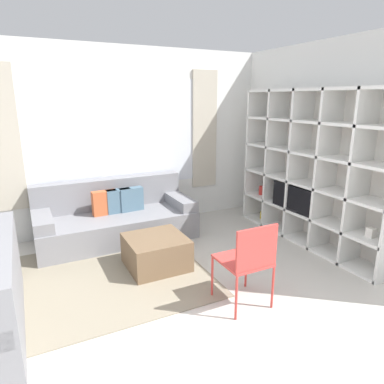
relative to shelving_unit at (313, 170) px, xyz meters
name	(u,v)px	position (x,y,z in m)	size (l,w,h in m)	color
ground_plane	(230,358)	(-2.22, -1.46, -1.03)	(16.00, 16.00, 0.00)	beige
wall_back	(116,140)	(-2.22, 1.77, 0.33)	(5.98, 0.11, 2.70)	white
wall_right	(318,144)	(0.20, 0.14, 0.32)	(0.07, 4.40, 2.70)	white
area_rug	(83,281)	(-3.05, 0.24, -1.02)	(2.67, 1.99, 0.01)	gray
shelving_unit	(313,170)	(0.00, 0.00, 0.00)	(0.40, 2.50, 2.09)	silver
couch_main	(116,219)	(-2.40, 1.29, -0.74)	(2.17, 0.90, 0.82)	gray
ottoman	(156,252)	(-2.20, 0.21, -0.84)	(0.68, 0.67, 0.38)	brown
folding_chair	(248,258)	(-1.71, -0.94, -0.51)	(0.44, 0.46, 0.86)	#CC3D38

